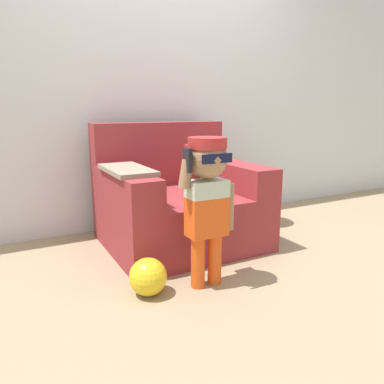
{
  "coord_description": "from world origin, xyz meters",
  "views": [
    {
      "loc": [
        -1.34,
        -2.42,
        1.03
      ],
      "look_at": [
        -0.21,
        -0.29,
        0.49
      ],
      "focal_mm": 35.0,
      "sensor_mm": 36.0,
      "label": 1
    }
  ],
  "objects_px": {
    "side_table": "(259,197)",
    "armchair": "(177,202)",
    "person_child": "(207,189)",
    "toy_ball": "(148,277)"
  },
  "relations": [
    {
      "from": "armchair",
      "to": "side_table",
      "type": "relative_size",
      "value": 2.79
    },
    {
      "from": "toy_ball",
      "to": "side_table",
      "type": "bearing_deg",
      "value": 29.71
    },
    {
      "from": "person_child",
      "to": "toy_ball",
      "type": "xyz_separation_m",
      "value": [
        -0.35,
        0.05,
        -0.48
      ]
    },
    {
      "from": "side_table",
      "to": "armchair",
      "type": "bearing_deg",
      "value": -174.4
    },
    {
      "from": "armchair",
      "to": "side_table",
      "type": "xyz_separation_m",
      "value": [
        0.86,
        0.08,
        -0.07
      ]
    },
    {
      "from": "armchair",
      "to": "person_child",
      "type": "height_order",
      "value": "armchair"
    },
    {
      "from": "armchair",
      "to": "toy_ball",
      "type": "relative_size",
      "value": 5.28
    },
    {
      "from": "armchair",
      "to": "side_table",
      "type": "height_order",
      "value": "armchair"
    },
    {
      "from": "person_child",
      "to": "toy_ball",
      "type": "relative_size",
      "value": 4.09
    },
    {
      "from": "person_child",
      "to": "toy_ball",
      "type": "distance_m",
      "value": 0.59
    }
  ]
}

